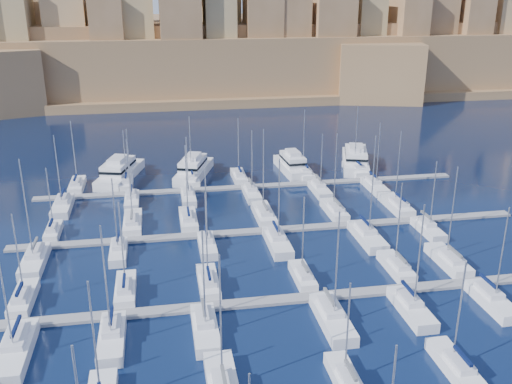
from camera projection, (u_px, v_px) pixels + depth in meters
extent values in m
plane|color=black|center=(288.00, 258.00, 84.48)|extent=(600.00, 600.00, 0.00)
cube|color=slate|center=(309.00, 297.00, 73.29)|extent=(84.00, 2.00, 0.40)
cube|color=slate|center=(275.00, 230.00, 93.67)|extent=(84.00, 2.00, 0.40)
cube|color=slate|center=(252.00, 187.00, 114.06)|extent=(84.00, 2.00, 0.40)
cylinder|color=#9EA0A8|center=(94.00, 341.00, 51.92)|extent=(0.18, 0.18, 12.20)
cube|color=silver|center=(224.00, 384.00, 54.86)|extent=(2.10, 4.49, 0.70)
cylinder|color=#9EA0A8|center=(221.00, 319.00, 54.08)|extent=(0.18, 0.18, 13.46)
cube|color=#595B60|center=(224.00, 379.00, 54.04)|extent=(0.35, 3.99, 0.35)
cube|color=white|center=(346.00, 381.00, 57.25)|extent=(2.37, 7.89, 1.59)
cube|color=silver|center=(349.00, 377.00, 56.13)|extent=(1.66, 3.55, 0.70)
cylinder|color=#9EA0A8|center=(348.00, 329.00, 55.63)|extent=(0.18, 0.18, 10.11)
cube|color=#595B60|center=(351.00, 370.00, 55.41)|extent=(0.35, 3.16, 0.35)
cube|color=white|center=(454.00, 366.00, 59.45)|extent=(2.54, 8.47, 1.62)
cube|color=silver|center=(460.00, 362.00, 58.27)|extent=(1.78, 3.81, 0.70)
cylinder|color=#9EA0A8|center=(459.00, 311.00, 57.69)|extent=(0.18, 0.18, 11.08)
cube|color=#071136|center=(463.00, 356.00, 57.52)|extent=(0.35, 3.39, 0.35)
cube|color=white|center=(24.00, 300.00, 72.17)|extent=(2.55, 8.50, 1.62)
cube|color=silver|center=(21.00, 295.00, 70.99)|extent=(1.78, 3.82, 0.70)
cylinder|color=#9EA0A8|center=(18.00, 254.00, 70.48)|extent=(0.18, 0.18, 10.71)
cube|color=#071136|center=(19.00, 289.00, 70.24)|extent=(0.35, 3.40, 0.35)
cube|color=white|center=(126.00, 291.00, 74.29)|extent=(2.58, 8.61, 1.63)
cube|color=silver|center=(125.00, 286.00, 73.09)|extent=(1.81, 3.87, 0.70)
cylinder|color=#9EA0A8|center=(122.00, 244.00, 72.49)|extent=(0.18, 0.18, 11.35)
cube|color=#071136|center=(124.00, 280.00, 72.34)|extent=(0.35, 3.44, 0.35)
cube|color=white|center=(208.00, 283.00, 76.10)|extent=(2.61, 8.71, 1.64)
cube|color=silver|center=(209.00, 279.00, 74.89)|extent=(1.83, 3.92, 0.70)
cylinder|color=#9EA0A8|center=(206.00, 236.00, 74.20)|extent=(0.18, 0.18, 11.94)
cube|color=#071136|center=(209.00, 273.00, 74.13)|extent=(0.35, 3.48, 0.35)
cube|color=white|center=(303.00, 277.00, 77.77)|extent=(2.33, 7.78, 1.59)
cube|color=silver|center=(304.00, 272.00, 76.66)|extent=(1.63, 3.50, 0.70)
cylinder|color=#9EA0A8|center=(303.00, 235.00, 76.05)|extent=(0.18, 0.18, 10.74)
cube|color=#595B60|center=(305.00, 267.00, 75.95)|extent=(0.35, 3.11, 0.35)
cube|color=white|center=(396.00, 268.00, 80.37)|extent=(2.57, 8.57, 1.63)
cube|color=silver|center=(399.00, 263.00, 79.18)|extent=(1.80, 3.86, 0.70)
cylinder|color=#9EA0A8|center=(399.00, 223.00, 78.52)|extent=(0.18, 0.18, 11.67)
cube|color=#595B60|center=(401.00, 258.00, 78.43)|extent=(0.35, 3.43, 0.35)
cube|color=white|center=(448.00, 261.00, 82.20)|extent=(2.90, 9.65, 1.68)
cube|color=silver|center=(452.00, 257.00, 80.90)|extent=(2.03, 4.34, 0.70)
cylinder|color=#9EA0A8|center=(452.00, 212.00, 80.11)|extent=(0.18, 0.18, 13.31)
cube|color=#595B60|center=(455.00, 252.00, 80.10)|extent=(0.35, 3.86, 0.35)
cube|color=white|center=(16.00, 352.00, 61.63)|extent=(3.22, 10.72, 1.74)
cube|color=silver|center=(16.00, 337.00, 62.21)|extent=(2.25, 4.83, 0.70)
cylinder|color=#9EA0A8|center=(3.00, 290.00, 58.42)|extent=(0.18, 0.18, 14.29)
cube|color=#071136|center=(16.00, 326.00, 62.35)|extent=(0.35, 4.29, 0.35)
cube|color=white|center=(112.00, 340.00, 63.91)|extent=(2.82, 9.40, 1.67)
cube|color=silver|center=(112.00, 326.00, 64.38)|extent=(1.97, 4.23, 0.70)
cylinder|color=#9EA0A8|center=(106.00, 283.00, 60.94)|extent=(0.18, 0.18, 13.29)
cube|color=#071136|center=(111.00, 316.00, 64.46)|extent=(0.35, 3.76, 0.35)
cube|color=white|center=(205.00, 331.00, 65.60)|extent=(2.83, 9.44, 1.67)
cube|color=silver|center=(204.00, 317.00, 66.07)|extent=(1.98, 4.25, 0.70)
cylinder|color=#9EA0A8|center=(204.00, 280.00, 62.86)|extent=(0.18, 0.18, 11.93)
cube|color=#595B60|center=(204.00, 307.00, 66.15)|extent=(0.35, 3.78, 0.35)
cube|color=white|center=(332.00, 320.00, 67.65)|extent=(3.09, 10.31, 1.72)
cube|color=silver|center=(330.00, 307.00, 68.20)|extent=(2.17, 4.64, 0.70)
cylinder|color=#9EA0A8|center=(337.00, 266.00, 64.64)|extent=(0.18, 0.18, 13.22)
cube|color=#595B60|center=(329.00, 297.00, 68.32)|extent=(0.35, 4.12, 0.35)
cube|color=white|center=(412.00, 310.00, 69.81)|extent=(2.78, 9.28, 1.66)
cube|color=silver|center=(409.00, 298.00, 70.27)|extent=(1.95, 4.18, 0.70)
cylinder|color=#9EA0A8|center=(419.00, 257.00, 66.86)|extent=(0.18, 0.18, 13.20)
cube|color=#071136|center=(408.00, 288.00, 70.34)|extent=(0.35, 3.71, 0.35)
cube|color=white|center=(492.00, 302.00, 71.56)|extent=(2.79, 9.29, 1.66)
cube|color=silver|center=(489.00, 290.00, 72.02)|extent=(1.95, 4.18, 0.70)
cylinder|color=#9EA0A8|center=(502.00, 254.00, 68.80)|extent=(0.18, 0.18, 12.13)
cube|color=#071136|center=(488.00, 281.00, 72.10)|extent=(0.35, 3.71, 0.35)
cube|color=white|center=(54.00, 232.00, 92.06)|extent=(2.18, 7.26, 1.56)
cube|color=silver|center=(52.00, 228.00, 91.01)|extent=(1.52, 3.27, 0.70)
cylinder|color=#9EA0A8|center=(50.00, 198.00, 90.43)|extent=(0.18, 0.18, 10.04)
cube|color=#071136|center=(51.00, 222.00, 90.31)|extent=(0.35, 2.90, 0.35)
cube|color=white|center=(133.00, 224.00, 95.29)|extent=(2.96, 9.85, 1.69)
cube|color=silver|center=(132.00, 219.00, 93.97)|extent=(2.07, 4.43, 0.70)
cylinder|color=#9EA0A8|center=(129.00, 179.00, 93.16)|extent=(0.18, 0.18, 13.59)
cube|color=#595B60|center=(132.00, 214.00, 93.16)|extent=(0.35, 3.94, 0.35)
cube|color=white|center=(188.00, 221.00, 96.58)|extent=(2.81, 9.37, 1.67)
cube|color=silver|center=(188.00, 216.00, 95.31)|extent=(1.97, 4.22, 0.70)
cylinder|color=#9EA0A8|center=(187.00, 181.00, 94.66)|extent=(0.18, 0.18, 12.22)
cube|color=#071136|center=(188.00, 211.00, 94.52)|extent=(0.35, 3.75, 0.35)
cube|color=white|center=(264.00, 215.00, 98.95)|extent=(2.97, 9.89, 1.69)
cube|color=silver|center=(265.00, 211.00, 97.63)|extent=(2.08, 4.45, 0.70)
cylinder|color=#9EA0A8|center=(263.00, 170.00, 96.70)|extent=(0.18, 0.18, 14.30)
cube|color=#595B60|center=(265.00, 206.00, 96.81)|extent=(0.35, 3.95, 0.35)
cube|color=white|center=(334.00, 211.00, 100.69)|extent=(2.75, 9.18, 1.66)
cube|color=silver|center=(336.00, 207.00, 99.44)|extent=(1.93, 4.13, 0.70)
cylinder|color=#9EA0A8|center=(335.00, 170.00, 98.61)|extent=(0.18, 0.18, 13.17)
cube|color=#595B60|center=(337.00, 202.00, 98.66)|extent=(0.35, 3.67, 0.35)
cube|color=white|center=(396.00, 206.00, 103.05)|extent=(3.04, 10.13, 1.71)
cube|color=silver|center=(399.00, 202.00, 101.70)|extent=(2.13, 4.56, 0.70)
cylinder|color=#9EA0A8|center=(398.00, 166.00, 101.04)|extent=(0.18, 0.18, 12.93)
cube|color=#071136|center=(401.00, 197.00, 100.88)|extent=(0.35, 4.05, 0.35)
cube|color=white|center=(35.00, 262.00, 82.01)|extent=(3.01, 10.03, 1.70)
cube|color=silver|center=(35.00, 251.00, 82.53)|extent=(2.11, 4.51, 0.70)
cylinder|color=#9EA0A8|center=(26.00, 210.00, 78.76)|extent=(0.18, 0.18, 14.73)
cube|color=#595B60|center=(35.00, 243.00, 82.64)|extent=(0.35, 4.01, 0.35)
cube|color=white|center=(119.00, 253.00, 84.81)|extent=(2.45, 8.16, 1.61)
cube|color=silver|center=(118.00, 244.00, 85.18)|extent=(1.71, 3.67, 0.70)
cylinder|color=#9EA0A8|center=(115.00, 215.00, 82.29)|extent=(0.18, 0.18, 11.06)
cube|color=#071136|center=(118.00, 236.00, 85.20)|extent=(0.35, 3.27, 0.35)
cube|color=white|center=(207.00, 247.00, 86.92)|extent=(2.48, 8.26, 1.61)
cube|color=silver|center=(206.00, 237.00, 87.29)|extent=(1.74, 3.72, 0.70)
cylinder|color=#9EA0A8|center=(206.00, 207.00, 84.27)|extent=(0.18, 0.18, 11.80)
cube|color=#071136|center=(206.00, 230.00, 87.32)|extent=(0.35, 3.31, 0.35)
cube|color=white|center=(278.00, 244.00, 87.87)|extent=(3.00, 10.00, 1.70)
cube|color=silver|center=(276.00, 234.00, 88.39)|extent=(2.10, 4.50, 0.70)
cylinder|color=#9EA0A8|center=(279.00, 200.00, 84.93)|extent=(0.18, 0.18, 12.93)
cube|color=#071136|center=(276.00, 226.00, 88.50)|extent=(0.35, 4.00, 0.35)
cube|color=white|center=(367.00, 237.00, 89.97)|extent=(3.16, 10.54, 1.73)
cube|color=silver|center=(365.00, 228.00, 90.54)|extent=(2.21, 4.74, 0.70)
cylinder|color=#9EA0A8|center=(372.00, 186.00, 86.52)|extent=(0.18, 0.18, 15.79)
cube|color=#071136|center=(365.00, 220.00, 90.67)|extent=(0.35, 4.22, 0.35)
cube|color=white|center=(428.00, 230.00, 92.75)|extent=(2.51, 8.38, 1.62)
cube|color=silver|center=(426.00, 222.00, 93.14)|extent=(1.76, 3.77, 0.70)
cylinder|color=#9EA0A8|center=(433.00, 195.00, 90.22)|extent=(0.18, 0.18, 11.07)
cube|color=#595B60|center=(426.00, 215.00, 93.17)|extent=(0.35, 3.35, 0.35)
cube|color=white|center=(77.00, 186.00, 113.39)|extent=(2.68, 8.92, 1.65)
cube|color=silver|center=(76.00, 182.00, 112.16)|extent=(1.87, 4.01, 0.70)
cylinder|color=#9EA0A8|center=(74.00, 152.00, 111.45)|extent=(0.18, 0.18, 12.24)
cube|color=#071136|center=(75.00, 178.00, 111.40)|extent=(0.35, 3.57, 0.35)
cube|color=white|center=(127.00, 184.00, 114.72)|extent=(2.51, 8.37, 1.62)
cube|color=silver|center=(126.00, 180.00, 113.55)|extent=(1.76, 3.77, 0.70)
cylinder|color=#9EA0A8|center=(125.00, 155.00, 113.12)|extent=(0.18, 0.18, 10.11)
cube|color=#071136|center=(126.00, 175.00, 112.81)|extent=(0.35, 3.35, 0.35)
cube|color=white|center=(192.00, 179.00, 117.22)|extent=(2.76, 9.19, 1.66)
cube|color=silver|center=(192.00, 175.00, 115.97)|extent=(1.93, 4.14, 0.70)
cylinder|color=#9EA0A8|center=(190.00, 146.00, 115.29)|extent=(0.18, 0.18, 12.26)
cube|color=#071136|center=(192.00, 171.00, 115.19)|extent=(0.35, 3.68, 0.35)
cube|color=white|center=(239.00, 177.00, 118.59)|extent=(2.60, 8.67, 1.63)
cube|color=silver|center=(240.00, 173.00, 117.39)|extent=(1.82, 3.90, 0.70)
cylinder|color=#9EA0A8|center=(238.00, 146.00, 116.75)|extent=(0.18, 0.18, 11.62)
cube|color=#071136|center=(240.00, 169.00, 116.63)|extent=(0.35, 3.47, 0.35)
cube|color=white|center=(304.00, 173.00, 121.29)|extent=(2.88, 9.60, 1.68)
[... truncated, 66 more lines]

